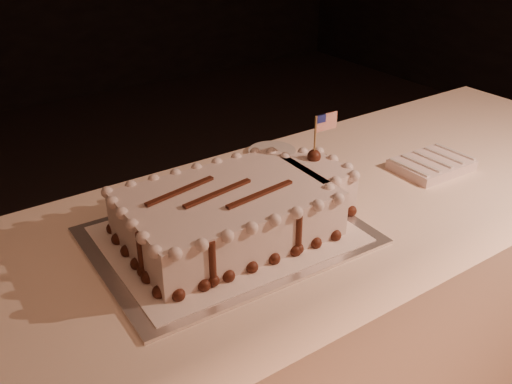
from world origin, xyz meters
TOP-DOWN VIEW (x-y plane):
  - banquet_table at (0.00, 0.60)m, footprint 2.40×0.80m
  - cake_board at (-0.20, 0.60)m, footprint 0.62×0.48m
  - doily at (-0.20, 0.60)m, footprint 0.56×0.43m
  - sheet_cake at (-0.17, 0.60)m, footprint 0.58×0.35m
  - napkin_stack at (0.47, 0.57)m, footprint 0.22×0.16m
  - side_plate at (0.16, 0.92)m, footprint 0.15×0.15m

SIDE VIEW (x-z plane):
  - banquet_table at x=0.00m, z-range 0.00..0.75m
  - cake_board at x=-0.20m, z-range 0.75..0.76m
  - side_plate at x=0.16m, z-range 0.75..0.76m
  - doily at x=-0.20m, z-range 0.76..0.76m
  - napkin_stack at x=0.47m, z-range 0.75..0.78m
  - sheet_cake at x=-0.17m, z-range 0.70..0.93m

